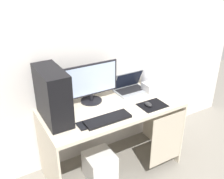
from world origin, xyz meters
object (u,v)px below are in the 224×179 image
speaker (145,76)px  keyboard (108,119)px  subwoofer (100,166)px  laptop (130,87)px  cell_phone (82,126)px  mouse_left (148,104)px  projector (152,87)px  pc_tower (52,95)px  monitor (91,83)px

speaker → keyboard: size_ratio=0.47×
keyboard → subwoofer: bearing=99.8°
laptop → cell_phone: bearing=-153.4°
keyboard → mouse_left: 0.46m
projector → mouse_left: bearing=-134.8°
pc_tower → keyboard: pc_tower is taller
monitor → cell_phone: bearing=-126.9°
monitor → projector: size_ratio=2.80×
pc_tower → monitor: pc_tower is taller
subwoofer → speaker: bearing=22.1°
keyboard → mouse_left: bearing=2.5°
pc_tower → keyboard: (0.39, -0.26, -0.22)m
monitor → laptop: size_ratio=1.65×
subwoofer → mouse_left: bearing=-13.0°
laptop → mouse_left: bearing=-96.5°
pc_tower → subwoofer: bearing=-19.3°
laptop → mouse_left: 0.38m
laptop → cell_phone: laptop is taller
monitor → cell_phone: size_ratio=4.30×
keyboard → laptop: bearing=38.2°
subwoofer → pc_tower: bearing=160.7°
cell_phone → subwoofer: size_ratio=0.46×
pc_tower → laptop: (0.89, 0.14, -0.19)m
cell_phone → mouse_left: bearing=-0.6°
keyboard → mouse_left: size_ratio=4.38×
speaker → projector: (-0.02, -0.16, -0.05)m
monitor → speaker: bearing=4.6°
speaker → keyboard: (-0.73, -0.44, -0.09)m
monitor → cell_phone: (-0.26, -0.35, -0.20)m
projector → mouse_left: 0.36m
monitor → mouse_left: monitor is taller
laptop → projector: size_ratio=1.69×
laptop → keyboard: laptop is taller
laptop → mouse_left: (-0.04, -0.37, -0.02)m
projector → mouse_left: projector is taller
speaker → pc_tower: bearing=-171.0°
speaker → projector: size_ratio=1.00×
speaker → subwoofer: (-0.75, -0.31, -0.71)m
pc_tower → subwoofer: (0.36, -0.13, -0.84)m
cell_phone → keyboard: bearing=-6.7°
projector → speaker: bearing=82.9°
laptop → mouse_left: laptop is taller
laptop → projector: (0.21, -0.12, 0.00)m
monitor → mouse_left: (0.43, -0.36, -0.18)m
laptop → subwoofer: laptop is taller
subwoofer → laptop: bearing=26.7°
keyboard → mouse_left: (0.46, 0.02, 0.01)m
speaker → cell_phone: 1.05m
pc_tower → speaker: (1.12, 0.18, -0.13)m
keyboard → projector: bearing=21.2°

